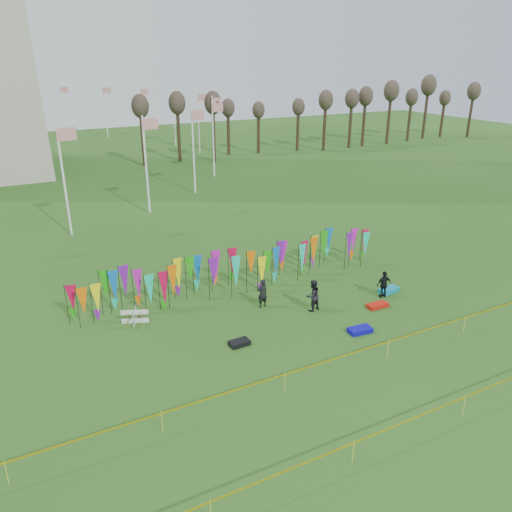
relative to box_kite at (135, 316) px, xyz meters
name	(u,v)px	position (x,y,z in m)	size (l,w,h in m)	color
ground	(298,348)	(5.98, -5.65, -0.38)	(160.00, 160.00, 0.00)	#214C15
banner_row	(238,266)	(6.26, 1.22, 1.01)	(18.64, 0.64, 2.27)	black
caution_tape_near	(326,362)	(5.76, -8.12, 0.40)	(26.00, 0.02, 0.90)	#FFF405
caution_tape_far	(398,426)	(5.76, -12.34, 0.40)	(26.00, 0.02, 0.90)	#FFF405
tree_line	(328,103)	(37.98, 38.35, 5.79)	(53.92, 1.92, 7.84)	#3C2E1E
box_kite	(135,316)	(0.00, 0.00, 0.00)	(0.68, 0.68, 0.76)	red
person_left	(262,293)	(6.43, -1.34, 0.42)	(0.58, 0.42, 1.59)	black
person_mid	(313,296)	(8.56, -2.88, 0.47)	(0.83, 0.51, 1.70)	black
person_right	(384,284)	(12.88, -3.38, 0.39)	(0.90, 0.51, 1.54)	black
kite_bag_blue	(360,330)	(9.37, -5.82, -0.26)	(1.13, 0.59, 0.24)	#0F0AB1
kite_bag_red	(377,305)	(11.83, -4.18, -0.28)	(1.14, 0.52, 0.21)	red
kite_bag_black	(239,343)	(3.73, -4.19, -0.27)	(0.94, 0.54, 0.22)	black
kite_bag_teal	(389,290)	(13.62, -3.04, -0.26)	(1.22, 0.58, 0.23)	#0C8FB5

